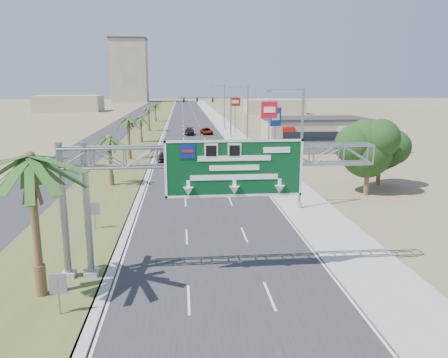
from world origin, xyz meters
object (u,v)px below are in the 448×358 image
sign_gantry (204,166)px  car_far (189,132)px  signal_mast (220,113)px  store_building (314,130)px  car_mid_lane (208,151)px  car_right_lane (207,131)px  pole_sign_red_near (269,112)px  car_left_lane (165,157)px  pole_sign_blue (275,118)px  pole_sign_red_far (235,104)px  palm_near (29,159)px

sign_gantry → car_far: 67.33m
signal_mast → store_building: bearing=-19.5°
signal_mast → car_mid_lane: signal_mast is taller
car_right_lane → pole_sign_red_near: bearing=-81.9°
sign_gantry → car_left_lane: size_ratio=4.10×
sign_gantry → car_left_lane: bearing=95.6°
car_mid_lane → car_right_lane: car_mid_lane is taller
store_building → car_left_lane: size_ratio=4.40×
store_building → car_far: (-22.78, 11.05, -1.31)m
store_building → car_mid_lane: bearing=-142.9°
store_building → pole_sign_blue: 12.37m
store_building → pole_sign_blue: (-9.00, -8.01, 2.81)m
car_left_lane → car_far: size_ratio=0.85×
car_left_lane → pole_sign_red_far: 37.01m
signal_mast → pole_sign_red_near: (5.35, -21.13, 1.35)m
pole_sign_red_near → pole_sign_red_far: pole_sign_red_near is taller
car_right_lane → pole_sign_red_near: (7.71, -27.17, 5.56)m
car_left_lane → car_far: 31.27m
car_right_lane → pole_sign_blue: bearing=-70.8°
car_left_lane → car_right_lane: (7.43, 32.00, -0.06)m
store_building → car_left_lane: (-26.62, -19.99, -1.30)m
pole_sign_blue → signal_mast: bearing=119.2°
car_mid_lane → car_left_lane: bearing=-145.7°
car_right_lane → pole_sign_blue: size_ratio=0.68×
car_mid_lane → pole_sign_blue: 14.33m
store_building → car_right_lane: store_building is taller
car_left_lane → pole_sign_red_far: size_ratio=0.53×
car_left_lane → signal_mast: bearing=70.1°
sign_gantry → pole_sign_blue: size_ratio=2.49×
car_far → pole_sign_red_near: 29.07m
palm_near → car_mid_lane: palm_near is taller
sign_gantry → car_far: size_ratio=3.50×
pole_sign_red_near → pole_sign_red_far: (-1.52, 29.17, -0.14)m
store_building → pole_sign_red_near: bearing=-127.1°
car_mid_lane → palm_near: bearing=-106.0°
car_mid_lane → signal_mast: bearing=78.4°
pole_sign_blue → pole_sign_red_far: bearing=100.3°
palm_near → car_right_lane: 71.31m
sign_gantry → store_building: bearing=67.6°
signal_mast → pole_sign_blue: 16.02m
sign_gantry → signal_mast: signal_mast is taller
palm_near → car_right_lane: size_ratio=1.83×
signal_mast → store_building: 18.08m
signal_mast → pole_sign_red_far: signal_mast is taller
pole_sign_red_far → store_building: bearing=-47.1°
pole_sign_red_far → sign_gantry: bearing=-98.2°
pole_sign_blue → pole_sign_red_near: bearing=-109.1°
signal_mast → car_right_lane: signal_mast is taller
car_mid_lane → store_building: bearing=35.2°
sign_gantry → pole_sign_red_far: pole_sign_red_far is taller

